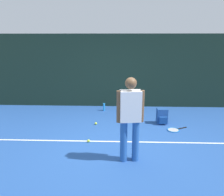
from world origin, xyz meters
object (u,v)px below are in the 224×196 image
object	(u,v)px
tennis_racket	(174,130)
water_bottle	(104,107)
tennis_player	(130,115)
tennis_ball_mid_court	(96,123)
tennis_ball_near_player	(138,123)
tennis_ball_by_fence	(89,141)
backpack	(162,117)

from	to	relation	value
tennis_racket	water_bottle	size ratio (longest dim) A/B	2.45
tennis_player	tennis_ball_mid_court	world-z (taller)	tennis_player
tennis_player	tennis_ball_near_player	world-z (taller)	tennis_player
tennis_ball_by_fence	water_bottle	bearing A→B (deg)	85.23
tennis_racket	tennis_ball_by_fence	size ratio (longest dim) A/B	9.50
tennis_racket	tennis_ball_near_player	size ratio (longest dim) A/B	9.50
tennis_racket	tennis_ball_by_fence	xyz separation A→B (m)	(-2.20, -0.79, 0.02)
tennis_player	tennis_ball_mid_court	xyz separation A→B (m)	(-0.88, 1.88, -0.93)
tennis_ball_near_player	water_bottle	xyz separation A→B (m)	(-1.08, 1.17, 0.09)
backpack	tennis_ball_near_player	distance (m)	0.70
tennis_player	tennis_ball_by_fence	world-z (taller)	tennis_player
backpack	water_bottle	bearing A→B (deg)	143.99
tennis_racket	tennis_ball_near_player	world-z (taller)	tennis_ball_near_player
tennis_player	tennis_ball_near_player	size ratio (longest dim) A/B	25.76
tennis_player	water_bottle	size ratio (longest dim) A/B	6.64
water_bottle	tennis_ball_near_player	bearing A→B (deg)	-47.43
tennis_racket	tennis_ball_by_fence	distance (m)	2.34
tennis_ball_mid_court	tennis_ball_near_player	bearing A→B (deg)	4.79
tennis_racket	tennis_ball_mid_court	bearing A→B (deg)	-34.98
tennis_ball_near_player	water_bottle	size ratio (longest dim) A/B	0.26
tennis_ball_by_fence	tennis_ball_near_player	bearing A→B (deg)	43.48
backpack	water_bottle	size ratio (longest dim) A/B	1.72
backpack	tennis_ball_near_player	size ratio (longest dim) A/B	6.67
tennis_ball_near_player	tennis_ball_mid_court	bearing A→B (deg)	-175.21
tennis_player	water_bottle	world-z (taller)	tennis_player
tennis_ball_mid_court	water_bottle	xyz separation A→B (m)	(0.14, 1.27, 0.09)
backpack	tennis_player	bearing A→B (deg)	-120.19
tennis_ball_by_fence	water_bottle	size ratio (longest dim) A/B	0.26
backpack	tennis_ball_near_player	world-z (taller)	backpack
tennis_racket	backpack	size ratio (longest dim) A/B	1.43
tennis_ball_near_player	water_bottle	world-z (taller)	water_bottle
backpack	water_bottle	xyz separation A→B (m)	(-1.76, 1.11, -0.08)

